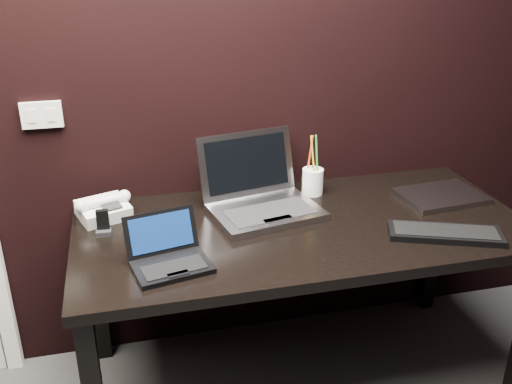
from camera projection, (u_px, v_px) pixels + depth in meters
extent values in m
plane|color=black|center=(202.00, 59.00, 2.22)|extent=(4.00, 0.00, 4.00)
cube|color=silver|center=(42.00, 115.00, 2.15)|extent=(0.15, 0.02, 0.10)
cube|color=silver|center=(32.00, 116.00, 2.13)|extent=(0.03, 0.01, 0.05)
cube|color=silver|center=(51.00, 115.00, 2.15)|extent=(0.03, 0.01, 0.05)
cube|color=black|center=(302.00, 228.00, 2.17)|extent=(1.70, 0.80, 0.04)
cube|color=black|center=(97.00, 289.00, 2.45)|extent=(0.06, 0.06, 0.70)
cube|color=black|center=(432.00, 245.00, 2.80)|extent=(0.06, 0.06, 0.70)
cube|color=black|center=(172.00, 267.00, 1.85)|extent=(0.27, 0.22, 0.02)
cube|color=black|center=(174.00, 267.00, 1.83)|extent=(0.22, 0.13, 0.00)
cube|color=black|center=(178.00, 274.00, 1.80)|extent=(0.07, 0.04, 0.00)
cube|color=black|center=(161.00, 232.00, 1.91)|extent=(0.25, 0.10, 0.14)
cube|color=#0A1D4B|center=(161.00, 232.00, 1.91)|extent=(0.21, 0.08, 0.11)
cube|color=#9B9BA0|center=(266.00, 212.00, 2.22)|extent=(0.46, 0.37, 0.03)
cube|color=black|center=(270.00, 212.00, 2.18)|extent=(0.36, 0.22, 0.00)
cube|color=gray|center=(279.00, 220.00, 2.12)|extent=(0.12, 0.07, 0.00)
cube|color=gray|center=(247.00, 163.00, 2.31)|extent=(0.41, 0.15, 0.25)
cube|color=black|center=(247.00, 164.00, 2.31)|extent=(0.35, 0.12, 0.21)
cube|color=black|center=(445.00, 233.00, 2.06)|extent=(0.42, 0.27, 0.02)
cube|color=black|center=(446.00, 230.00, 2.06)|extent=(0.38, 0.23, 0.00)
cube|color=gray|center=(441.00, 196.00, 2.36)|extent=(0.35, 0.26, 0.02)
cube|color=silver|center=(103.00, 211.00, 2.19)|extent=(0.22, 0.21, 0.08)
cylinder|color=silver|center=(103.00, 201.00, 2.17)|extent=(0.17, 0.09, 0.04)
sphere|color=silver|center=(81.00, 206.00, 2.12)|extent=(0.06, 0.06, 0.05)
sphere|color=silver|center=(124.00, 196.00, 2.21)|extent=(0.06, 0.06, 0.05)
cube|color=black|center=(112.00, 206.00, 2.16)|extent=(0.08, 0.07, 0.01)
cube|color=black|center=(103.00, 222.00, 2.07)|extent=(0.05, 0.02, 0.09)
cube|color=black|center=(104.00, 233.00, 2.07)|extent=(0.06, 0.04, 0.02)
cylinder|color=white|center=(313.00, 181.00, 2.40)|extent=(0.10, 0.10, 0.11)
cylinder|color=#E25415|center=(310.00, 154.00, 2.35)|extent=(0.02, 0.03, 0.16)
cylinder|color=#278F2E|center=(317.00, 155.00, 2.34)|extent=(0.02, 0.03, 0.16)
cylinder|color=black|center=(314.00, 153.00, 2.36)|extent=(0.01, 0.02, 0.17)
cylinder|color=orange|center=(313.00, 155.00, 2.34)|extent=(0.02, 0.04, 0.16)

